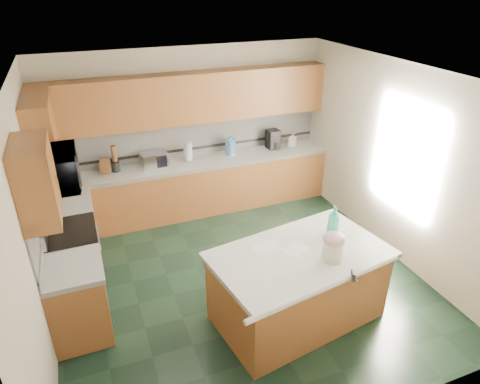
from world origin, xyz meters
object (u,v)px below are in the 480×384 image
coffee_maker (273,139)px  island_top (300,255)px  knife_block (105,166)px  toaster_oven (154,159)px  soap_bottle_island (333,221)px  treat_jar (333,251)px  island_base (298,288)px

coffee_maker → island_top: bearing=-112.1°
knife_block → toaster_oven: size_ratio=0.63×
knife_block → soap_bottle_island: bearing=-37.4°
island_top → knife_block: knife_block is taller
island_top → coffee_maker: coffee_maker is taller
knife_block → coffee_maker: coffee_maker is taller
knife_block → coffee_maker: 2.85m
coffee_maker → knife_block: bearing=178.1°
coffee_maker → toaster_oven: bearing=178.4°
treat_jar → knife_block: bearing=111.0°
island_base → toaster_oven: (-1.04, 2.95, 0.61)m
soap_bottle_island → toaster_oven: 3.17m
treat_jar → coffee_maker: bearing=64.2°
island_top → treat_jar: bearing=-50.2°
treat_jar → knife_block: knife_block is taller
soap_bottle_island → knife_block: soap_bottle_island is taller
treat_jar → coffee_maker: (0.80, 3.21, 0.06)m
soap_bottle_island → coffee_maker: soap_bottle_island is taller
soap_bottle_island → knife_block: 3.60m
island_top → soap_bottle_island: 0.60m
soap_bottle_island → treat_jar: bearing=-107.1°
treat_jar → coffee_maker: size_ratio=0.67×
toaster_oven → coffee_maker: 2.10m
island_top → toaster_oven: 3.13m
island_base → treat_jar: size_ratio=8.21×
coffee_maker → treat_jar: bearing=-106.5°
treat_jar → knife_block: (-2.04, 3.18, 0.01)m
treat_jar → knife_block: size_ratio=0.89×
soap_bottle_island → coffee_maker: 2.84m
island_top → treat_jar: 0.37m
toaster_oven → island_top: bearing=-76.4°
toaster_oven → coffee_maker: size_ratio=1.20×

